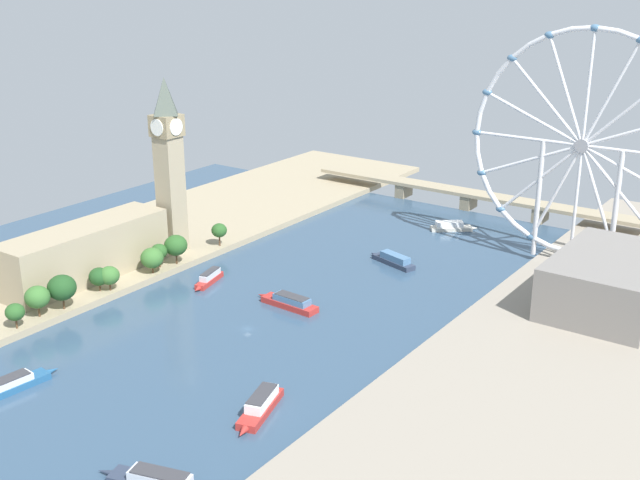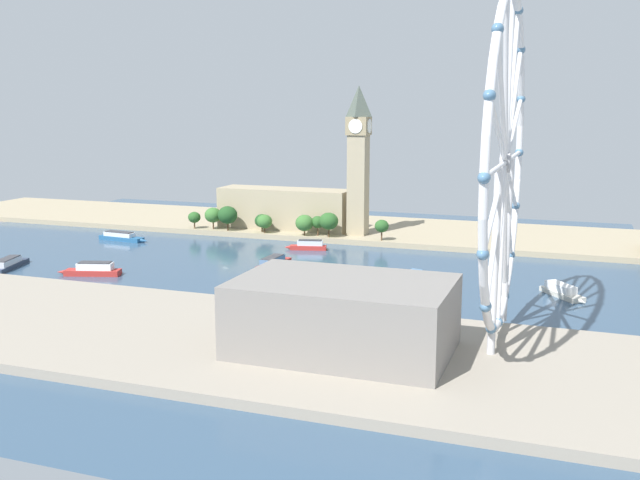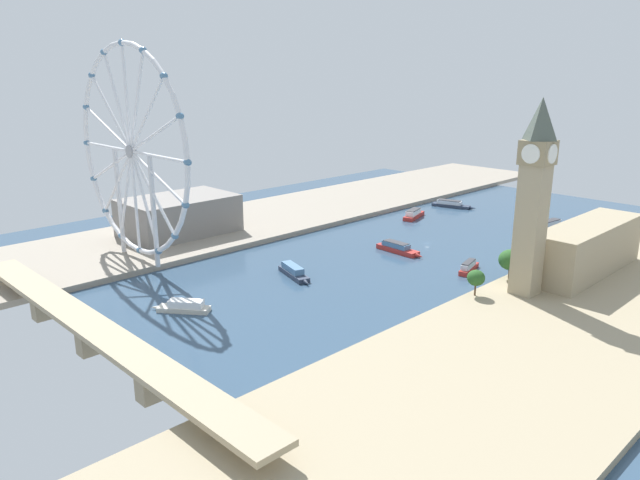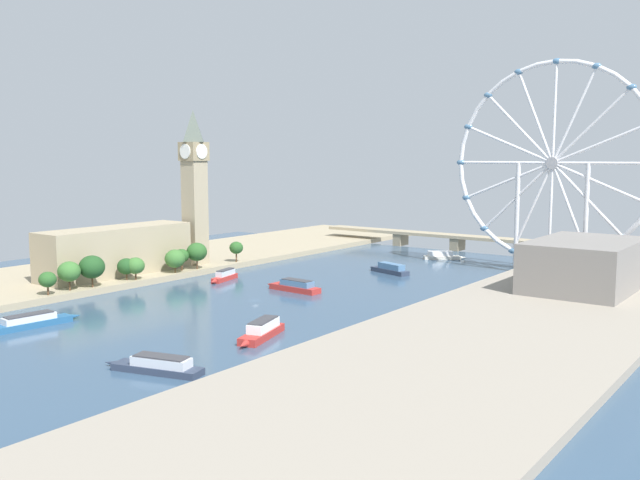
% 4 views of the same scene
% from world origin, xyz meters
% --- Properties ---
extents(ground_plane, '(390.43, 390.43, 0.00)m').
position_xyz_m(ground_plane, '(0.00, 0.00, 0.00)').
color(ground_plane, '#334C66').
extents(riverbank_left, '(90.00, 520.00, 3.00)m').
position_xyz_m(riverbank_left, '(-110.21, 0.00, 1.50)').
color(riverbank_left, tan).
rests_on(riverbank_left, ground_plane).
extents(riverbank_right, '(90.00, 520.00, 3.00)m').
position_xyz_m(riverbank_right, '(110.21, 0.00, 1.50)').
color(riverbank_right, gray).
rests_on(riverbank_right, ground_plane).
extents(clock_tower, '(12.95, 12.95, 84.13)m').
position_xyz_m(clock_tower, '(-82.73, 42.84, 46.73)').
color(clock_tower, tan).
rests_on(clock_tower, riverbank_left).
extents(parliament_block, '(22.00, 80.05, 24.01)m').
position_xyz_m(parliament_block, '(-89.03, -5.18, 15.01)').
color(parliament_block, tan).
rests_on(parliament_block, riverbank_left).
extents(tree_row_embankment, '(13.17, 124.03, 14.61)m').
position_xyz_m(tree_row_embankment, '(-69.53, -5.35, 11.14)').
color(tree_row_embankment, '#513823').
rests_on(tree_row_embankment, riverbank_left).
extents(ferris_wheel, '(107.26, 3.20, 108.62)m').
position_xyz_m(ferris_wheel, '(80.85, 139.30, 58.20)').
color(ferris_wheel, silver).
rests_on(ferris_wheel, riverbank_right).
extents(riverside_hall, '(41.62, 64.04, 21.97)m').
position_xyz_m(riverside_hall, '(111.12, 96.92, 13.99)').
color(riverside_hall, gray).
rests_on(riverside_hall, riverbank_right).
extents(river_bridge, '(202.43, 13.20, 10.23)m').
position_xyz_m(river_bridge, '(0.00, 200.18, 7.96)').
color(river_bridge, tan).
rests_on(river_bridge, ground_plane).
extents(tour_boat_0, '(22.68, 19.08, 5.02)m').
position_xyz_m(tour_boat_0, '(10.13, 157.31, 2.11)').
color(tour_boat_0, beige).
rests_on(tour_boat_0, ground_plane).
extents(tour_boat_1, '(28.34, 12.66, 5.45)m').
position_xyz_m(tour_boat_1, '(10.84, 94.89, 2.29)').
color(tour_boat_1, '#2D384C').
rests_on(tour_boat_1, ground_plane).
extents(tour_boat_2, '(13.52, 29.22, 6.22)m').
position_xyz_m(tour_boat_2, '(43.48, -44.85, 2.55)').
color(tour_boat_2, '#B22D28').
rests_on(tour_boat_2, ground_plane).
extents(tour_boat_3, '(8.98, 32.98, 5.15)m').
position_xyz_m(tour_boat_3, '(-33.98, -83.39, 2.14)').
color(tour_boat_3, '#235684').
rests_on(tour_boat_3, ground_plane).
extents(tour_boat_4, '(8.98, 22.68, 5.55)m').
position_xyz_m(tour_boat_4, '(-44.86, 26.55, 2.32)').
color(tour_boat_4, '#B22D28').
rests_on(tour_boat_4, ground_plane).
extents(tour_boat_5, '(32.49, 14.04, 5.14)m').
position_xyz_m(tour_boat_5, '(44.65, -91.46, 2.12)').
color(tour_boat_5, '#2D384C').
rests_on(tour_boat_5, ground_plane).
extents(tour_boat_6, '(30.87, 7.81, 5.56)m').
position_xyz_m(tour_boat_6, '(0.66, 26.39, 2.28)').
color(tour_boat_6, '#B22D28').
rests_on(tour_boat_6, ground_plane).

